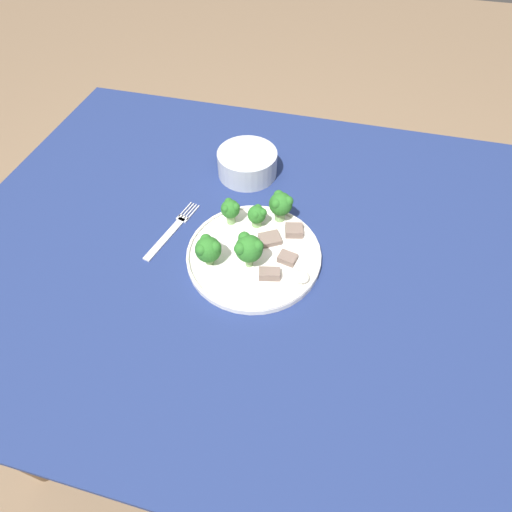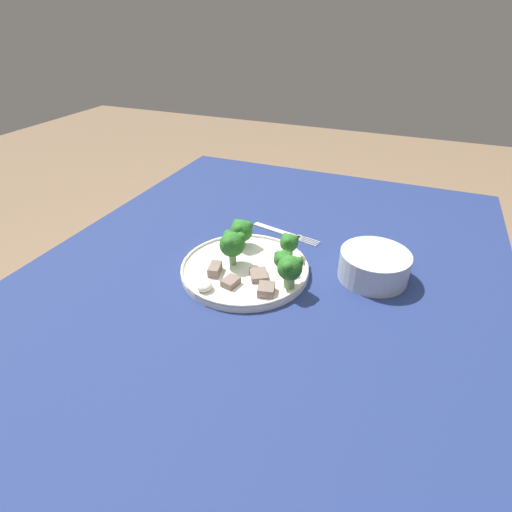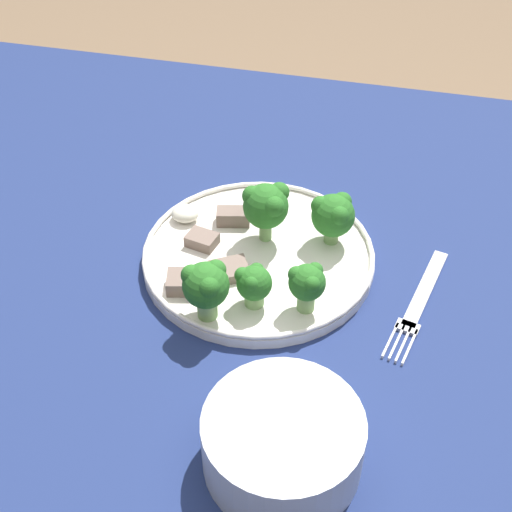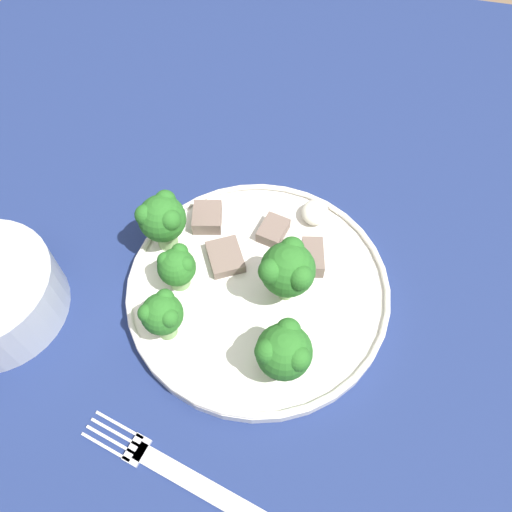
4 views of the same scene
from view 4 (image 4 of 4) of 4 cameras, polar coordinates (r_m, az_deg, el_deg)
ground_plane at (r=1.22m, az=-2.00°, el=-21.44°), size 8.00×8.00×0.00m
table at (r=0.59m, az=-3.87°, el=-9.20°), size 1.21×0.95×0.75m
dinner_plate at (r=0.49m, az=0.24°, el=-3.70°), size 0.26×0.26×0.02m
fork at (r=0.45m, az=-9.00°, el=-23.28°), size 0.06×0.17×0.00m
broccoli_floret_near_rim_left at (r=0.48m, az=-9.00°, el=-1.18°), size 0.04×0.04×0.05m
broccoli_floret_center_left at (r=0.49m, az=-10.67°, el=4.23°), size 0.05×0.05×0.07m
broccoli_floret_back_left at (r=0.45m, az=3.66°, el=-1.48°), size 0.05×0.05×0.07m
broccoli_floret_front_left at (r=0.45m, az=-10.67°, el=-6.59°), size 0.04×0.04×0.06m
broccoli_floret_center_back at (r=0.42m, az=3.22°, el=-10.80°), size 0.05×0.05×0.06m
meat_slice_front_slice at (r=0.51m, az=-4.06°, el=0.01°), size 0.05×0.05×0.01m
meat_slice_middle_slice at (r=0.52m, az=1.98°, el=2.94°), size 0.04×0.03×0.01m
meat_slice_rear_slice at (r=0.53m, az=-5.59°, el=4.42°), size 0.04×0.04×0.02m
meat_slice_edge_slice at (r=0.50m, az=6.49°, el=-0.12°), size 0.04×0.03×0.02m
sauce_dollop at (r=0.54m, az=6.75°, el=4.98°), size 0.03×0.03×0.02m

